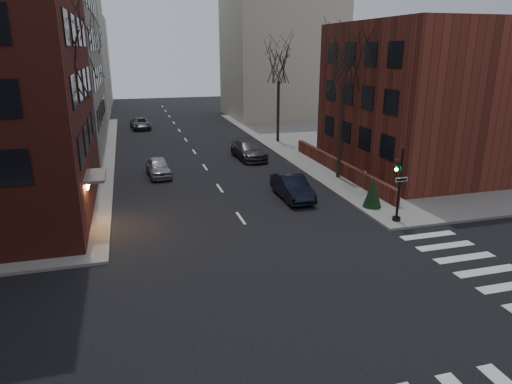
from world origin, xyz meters
The scene contains 21 objects.
ground centered at (0.00, 0.00, 0.00)m, with size 160.00×160.00×0.00m, color black.
sidewalk_far_right centered at (29.00, 30.00, 0.07)m, with size 44.00×44.00×0.15m, color gray.
building_right_brick centered at (16.50, 19.00, 5.50)m, with size 12.00×14.00×11.00m, color maroon.
low_wall_right centered at (9.30, 19.00, 0.65)m, with size 0.35×16.00×1.00m, color maroon.
building_distant_la centered at (-15.00, 55.00, 9.00)m, with size 14.00×16.00×18.00m, color #B6AF9A.
building_distant_ra centered at (15.00, 50.00, 8.00)m, with size 14.00×14.00×16.00m, color #B6AF9A.
building_distant_lb centered at (-13.00, 72.00, 7.00)m, with size 10.00×12.00×14.00m, color #B6AF9A.
traffic_signal centered at (7.94, 8.99, 1.91)m, with size 0.76×0.44×4.00m.
tree_left_a centered at (-8.80, 14.00, 8.47)m, with size 4.18×4.18×10.26m.
tree_left_b centered at (-8.80, 26.00, 8.91)m, with size 4.40×4.40×10.80m.
tree_left_c centered at (-8.80, 40.00, 8.03)m, with size 3.96×3.96×9.72m.
tree_right_a centered at (8.80, 18.00, 8.03)m, with size 3.96×3.96×9.72m.
tree_right_b centered at (8.80, 32.00, 7.59)m, with size 3.74×3.74×9.18m.
streetlamp_near centered at (-8.20, 22.00, 4.24)m, with size 0.36×0.36×6.28m.
streetlamp_far centered at (-8.20, 42.00, 4.24)m, with size 0.36×0.36×6.28m.
parked_sedan centered at (4.00, 14.59, 0.75)m, with size 1.58×4.53×1.49m, color black.
car_lane_silver centered at (-3.76, 22.35, 0.68)m, with size 1.61×4.00×1.36m, color #949499.
car_lane_gray centered at (4.15, 26.00, 0.76)m, with size 2.14×5.26×1.53m, color #3B3B3F.
car_lane_far centered at (-4.27, 44.32, 0.63)m, with size 2.09×4.53×1.26m, color #403F44.
sandwich_board centered at (9.90, 16.12, 0.55)m, with size 0.36×0.50×0.81m, color silver.
evergreen_shrub centered at (7.85, 11.38, 1.06)m, with size 1.09×1.09×1.82m, color black.
Camera 1 is at (-5.66, -11.32, 9.10)m, focal length 32.00 mm.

